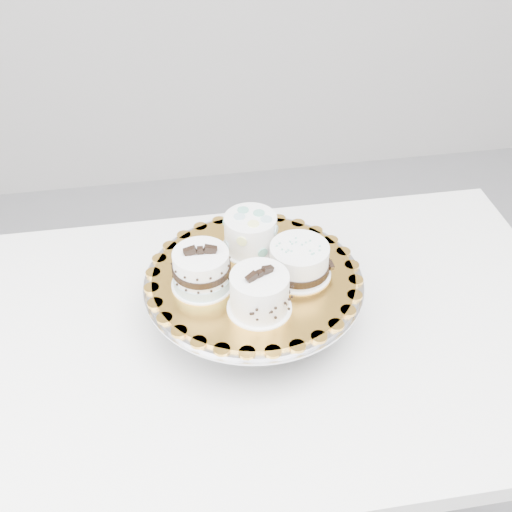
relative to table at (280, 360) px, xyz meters
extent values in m
cube|color=white|center=(0.00, 0.00, 0.07)|extent=(1.12, 0.75, 0.04)
cube|color=white|center=(-0.50, 0.32, -0.30)|extent=(0.05, 0.05, 0.71)
cube|color=white|center=(0.51, 0.32, -0.30)|extent=(0.05, 0.05, 0.71)
cylinder|color=gray|center=(-0.05, 0.03, 0.10)|extent=(0.18, 0.18, 0.01)
cylinder|color=gray|center=(-0.05, 0.03, 0.14)|extent=(0.11, 0.11, 0.09)
cylinder|color=silver|center=(-0.05, 0.03, 0.19)|extent=(0.37, 0.37, 0.01)
cylinder|color=silver|center=(-0.05, 0.03, 0.19)|extent=(0.38, 0.38, 0.00)
cylinder|color=orange|center=(-0.05, 0.03, 0.20)|extent=(0.42, 0.42, 0.01)
cylinder|color=white|center=(-0.05, -0.06, 0.20)|extent=(0.11, 0.11, 0.00)
cylinder|color=white|center=(-0.05, -0.06, 0.23)|extent=(0.13, 0.13, 0.07)
cylinder|color=white|center=(-0.14, 0.02, 0.20)|extent=(0.11, 0.11, 0.00)
cylinder|color=white|center=(-0.14, 0.02, 0.23)|extent=(0.10, 0.10, 0.07)
cylinder|color=#9BBDC4|center=(-0.14, 0.02, 0.21)|extent=(0.10, 0.10, 0.02)
cylinder|color=black|center=(-0.14, 0.02, 0.24)|extent=(0.10, 0.10, 0.01)
cylinder|color=white|center=(-0.04, 0.10, 0.20)|extent=(0.11, 0.11, 0.00)
cylinder|color=white|center=(-0.04, 0.10, 0.23)|extent=(0.12, 0.12, 0.07)
cylinder|color=white|center=(0.03, 0.02, 0.20)|extent=(0.11, 0.11, 0.00)
cylinder|color=white|center=(0.03, 0.02, 0.23)|extent=(0.12, 0.12, 0.06)
cylinder|color=black|center=(0.03, 0.02, 0.22)|extent=(0.11, 0.11, 0.01)
camera|label=1|loc=(-0.18, -0.80, 0.93)|focal=45.00mm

